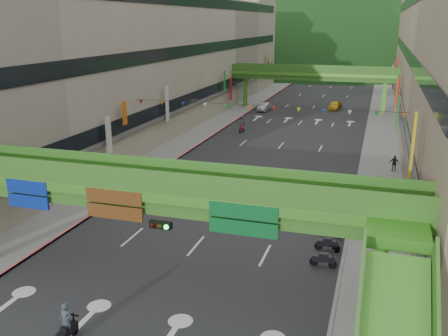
{
  "coord_description": "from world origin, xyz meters",
  "views": [
    {
      "loc": [
        10.37,
        -15.17,
        13.74
      ],
      "look_at": [
        0.0,
        18.0,
        3.5
      ],
      "focal_mm": 40.0,
      "sensor_mm": 36.0,
      "label": 1
    }
  ],
  "objects_px": {
    "overpass_near": "(164,206)",
    "car_yellow": "(335,105)",
    "car_silver": "(265,107)",
    "scooter_rider_mid": "(254,200)",
    "scooter_rider_near": "(66,325)",
    "pedestrian_red": "(396,236)"
  },
  "relations": [
    {
      "from": "scooter_rider_mid",
      "to": "scooter_rider_near",
      "type": "bearing_deg",
      "value": -103.68
    },
    {
      "from": "scooter_rider_near",
      "to": "scooter_rider_mid",
      "type": "distance_m",
      "value": 17.82
    },
    {
      "from": "overpass_near",
      "to": "pedestrian_red",
      "type": "relative_size",
      "value": 15.78
    },
    {
      "from": "scooter_rider_mid",
      "to": "car_yellow",
      "type": "bearing_deg",
      "value": 88.37
    },
    {
      "from": "scooter_rider_mid",
      "to": "car_silver",
      "type": "xyz_separation_m",
      "value": [
        -9.23,
        43.72,
        -0.48
      ]
    },
    {
      "from": "scooter_rider_near",
      "to": "car_yellow",
      "type": "distance_m",
      "value": 65.88
    },
    {
      "from": "overpass_near",
      "to": "car_yellow",
      "type": "height_order",
      "value": "overpass_near"
    },
    {
      "from": "car_yellow",
      "to": "scooter_rider_mid",
      "type": "bearing_deg",
      "value": -85.14
    },
    {
      "from": "car_silver",
      "to": "pedestrian_red",
      "type": "height_order",
      "value": "pedestrian_red"
    },
    {
      "from": "car_silver",
      "to": "pedestrian_red",
      "type": "xyz_separation_m",
      "value": [
        19.1,
        -46.75,
        0.22
      ]
    },
    {
      "from": "overpass_near",
      "to": "scooter_rider_mid",
      "type": "xyz_separation_m",
      "value": [
        1.3,
        12.93,
        -4.06
      ]
    },
    {
      "from": "scooter_rider_mid",
      "to": "overpass_near",
      "type": "bearing_deg",
      "value": -95.74
    },
    {
      "from": "scooter_rider_near",
      "to": "car_silver",
      "type": "distance_m",
      "value": 61.23
    },
    {
      "from": "scooter_rider_mid",
      "to": "pedestrian_red",
      "type": "bearing_deg",
      "value": -17.09
    },
    {
      "from": "scooter_rider_near",
      "to": "scooter_rider_mid",
      "type": "relative_size",
      "value": 0.87
    },
    {
      "from": "overpass_near",
      "to": "car_silver",
      "type": "relative_size",
      "value": 6.95
    },
    {
      "from": "car_yellow",
      "to": "pedestrian_red",
      "type": "bearing_deg",
      "value": -74.12
    },
    {
      "from": "scooter_rider_near",
      "to": "car_yellow",
      "type": "height_order",
      "value": "scooter_rider_near"
    },
    {
      "from": "car_silver",
      "to": "pedestrian_red",
      "type": "relative_size",
      "value": 2.27
    },
    {
      "from": "car_silver",
      "to": "car_yellow",
      "type": "bearing_deg",
      "value": 28.9
    },
    {
      "from": "overpass_near",
      "to": "scooter_rider_mid",
      "type": "height_order",
      "value": "overpass_near"
    },
    {
      "from": "scooter_rider_mid",
      "to": "pedestrian_red",
      "type": "xyz_separation_m",
      "value": [
        9.87,
        -3.04,
        -0.25
      ]
    }
  ]
}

